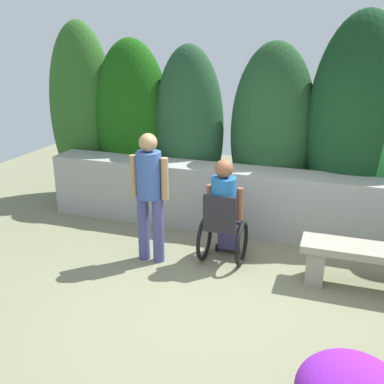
{
  "coord_description": "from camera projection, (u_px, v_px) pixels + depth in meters",
  "views": [
    {
      "loc": [
        1.07,
        -4.04,
        2.68
      ],
      "look_at": [
        -0.64,
        0.96,
        0.85
      ],
      "focal_mm": 42.13,
      "sensor_mm": 36.0,
      "label": 1
    }
  ],
  "objects": [
    {
      "name": "person_standing_companion",
      "position": [
        150.0,
        190.0,
        5.41
      ],
      "size": [
        0.49,
        0.3,
        1.62
      ],
      "rotation": [
        0.0,
        0.0,
        0.2
      ],
      "color": "#44457C",
      "rests_on": "ground"
    },
    {
      "name": "stone_bench",
      "position": [
        377.0,
        263.0,
        4.94
      ],
      "size": [
        1.64,
        0.42,
        0.5
      ],
      "rotation": [
        0.0,
        0.0,
        -0.05
      ],
      "color": "gray",
      "rests_on": "ground"
    },
    {
      "name": "stone_retaining_wall",
      "position": [
        256.0,
        202.0,
        6.37
      ],
      "size": [
        6.29,
        0.53,
        0.93
      ],
      "primitive_type": "cube",
      "color": "#95978F",
      "rests_on": "ground"
    },
    {
      "name": "hedge_backdrop",
      "position": [
        270.0,
        128.0,
        6.62
      ],
      "size": [
        7.38,
        1.0,
        3.04
      ],
      "color": "#2B5D21",
      "rests_on": "ground"
    },
    {
      "name": "person_in_wheelchair",
      "position": [
        224.0,
        214.0,
        5.5
      ],
      "size": [
        0.53,
        0.66,
        1.33
      ],
      "rotation": [
        0.0,
        0.0,
        -0.14
      ],
      "color": "black",
      "rests_on": "ground"
    },
    {
      "name": "ground_plane",
      "position": [
        219.0,
        301.0,
        4.82
      ],
      "size": [
        12.25,
        12.25,
        0.0
      ],
      "primitive_type": "plane",
      "color": "#737456"
    }
  ]
}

